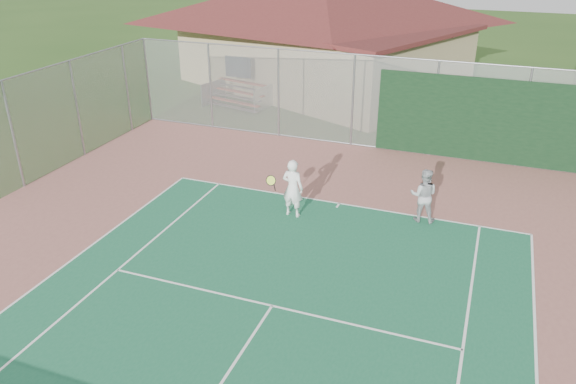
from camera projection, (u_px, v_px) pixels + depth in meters
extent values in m
cylinder|color=gray|center=(148.00, 80.00, 23.93)|extent=(0.08, 0.08, 3.50)
cylinder|color=gray|center=(210.00, 87.00, 22.98)|extent=(0.08, 0.08, 3.50)
cylinder|color=gray|center=(279.00, 94.00, 22.02)|extent=(0.08, 0.08, 3.50)
cylinder|color=gray|center=(353.00, 101.00, 21.07)|extent=(0.08, 0.08, 3.50)
cylinder|color=gray|center=(434.00, 109.00, 20.12)|extent=(0.08, 0.08, 3.50)
cylinder|color=gray|center=(523.00, 119.00, 19.16)|extent=(0.08, 0.08, 3.50)
cylinder|color=gray|center=(382.00, 56.00, 20.00)|extent=(20.00, 0.05, 0.05)
cylinder|color=gray|center=(376.00, 147.00, 21.48)|extent=(20.00, 0.05, 0.05)
cube|color=#999EA0|center=(379.00, 104.00, 20.75)|extent=(20.00, 0.02, 3.50)
cube|color=black|center=(522.00, 125.00, 19.21)|extent=(10.00, 0.04, 3.00)
cylinder|color=gray|center=(127.00, 89.00, 22.66)|extent=(0.08, 0.08, 3.50)
cylinder|color=gray|center=(77.00, 109.00, 20.12)|extent=(0.08, 0.08, 3.50)
cylinder|color=gray|center=(13.00, 136.00, 17.58)|extent=(0.08, 0.08, 3.50)
cube|color=#999EA0|center=(77.00, 109.00, 20.12)|extent=(0.02, 9.00, 3.50)
cube|color=tan|center=(320.00, 55.00, 29.22)|extent=(15.28, 13.05, 3.23)
cube|color=#582320|center=(321.00, 22.00, 28.50)|extent=(15.98, 13.76, 0.19)
cube|color=black|center=(337.00, 89.00, 25.07)|extent=(0.97, 0.06, 2.26)
cube|color=#953B22|center=(235.00, 102.00, 26.03)|extent=(2.85, 0.95, 0.05)
cube|color=#B2B5BA|center=(232.00, 107.00, 25.91)|extent=(2.84, 0.92, 0.04)
cube|color=#953B22|center=(239.00, 92.00, 26.33)|extent=(2.85, 0.95, 0.05)
cube|color=#B2B5BA|center=(237.00, 97.00, 26.21)|extent=(2.84, 0.92, 0.04)
cube|color=#953B22|center=(244.00, 82.00, 26.63)|extent=(2.85, 0.95, 0.05)
cube|color=#B2B5BA|center=(242.00, 87.00, 26.51)|extent=(2.84, 0.92, 0.04)
cube|color=#B2B5BA|center=(214.00, 92.00, 26.82)|extent=(0.47, 1.69, 1.05)
cube|color=#B2B5BA|center=(265.00, 98.00, 25.97)|extent=(0.47, 1.69, 1.05)
imported|color=white|center=(293.00, 189.00, 16.11)|extent=(0.67, 0.47, 1.74)
imported|color=#A1A3A6|center=(424.00, 196.00, 15.86)|extent=(0.81, 0.66, 1.59)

